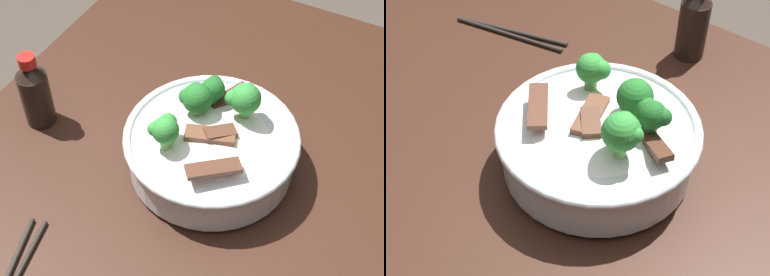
% 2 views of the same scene
% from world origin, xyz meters
% --- Properties ---
extents(dining_table, '(1.14, 0.93, 0.77)m').
position_xyz_m(dining_table, '(0.00, 0.00, 0.67)').
color(dining_table, '#381E14').
rests_on(dining_table, ground).
extents(rice_bowl, '(0.26, 0.26, 0.13)m').
position_xyz_m(rice_bowl, '(0.11, 0.08, 0.82)').
color(rice_bowl, silver).
rests_on(rice_bowl, dining_table).
extents(chopsticks_pair, '(0.21, 0.07, 0.01)m').
position_xyz_m(chopsticks_pair, '(-0.19, 0.22, 0.77)').
color(chopsticks_pair, '#28231E').
rests_on(chopsticks_pair, dining_table).
extents(soy_sauce_bottle, '(0.05, 0.05, 0.13)m').
position_xyz_m(soy_sauce_bottle, '(0.07, 0.36, 0.83)').
color(soy_sauce_bottle, black).
rests_on(soy_sauce_bottle, dining_table).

